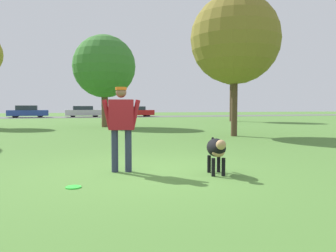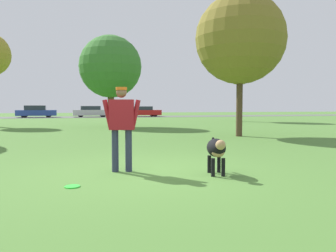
{
  "view_description": "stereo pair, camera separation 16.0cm",
  "coord_description": "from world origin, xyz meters",
  "px_view_note": "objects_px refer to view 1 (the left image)",
  "views": [
    {
      "loc": [
        -1.28,
        -6.17,
        1.27
      ],
      "look_at": [
        0.45,
        -0.24,
        0.9
      ],
      "focal_mm": 35.0,
      "sensor_mm": 36.0,
      "label": 1
    },
    {
      "loc": [
        -1.13,
        -6.22,
        1.27
      ],
      "look_at": [
        0.45,
        -0.24,
        0.9
      ],
      "focal_mm": 35.0,
      "sensor_mm": 36.0,
      "label": 2
    }
  ],
  "objects_px": {
    "parked_car_silver": "(84,112)",
    "person": "(121,122)",
    "tree_mid_center": "(104,67)",
    "tree_near_right": "(235,40)",
    "parked_car_blue": "(28,112)",
    "dog": "(217,149)",
    "tree_far_right": "(233,67)",
    "frisbee": "(73,187)",
    "parked_car_red": "(136,112)"
  },
  "relations": [
    {
      "from": "parked_car_silver",
      "to": "frisbee",
      "type": "bearing_deg",
      "value": -94.64
    },
    {
      "from": "parked_car_silver",
      "to": "parked_car_red",
      "type": "height_order",
      "value": "parked_car_silver"
    },
    {
      "from": "tree_near_right",
      "to": "parked_car_red",
      "type": "distance_m",
      "value": 27.45
    },
    {
      "from": "dog",
      "to": "tree_near_right",
      "type": "height_order",
      "value": "tree_near_right"
    },
    {
      "from": "dog",
      "to": "tree_far_right",
      "type": "distance_m",
      "value": 22.49
    },
    {
      "from": "tree_far_right",
      "to": "tree_mid_center",
      "type": "distance_m",
      "value": 12.02
    },
    {
      "from": "dog",
      "to": "tree_near_right",
      "type": "distance_m",
      "value": 8.9
    },
    {
      "from": "dog",
      "to": "parked_car_blue",
      "type": "height_order",
      "value": "parked_car_blue"
    },
    {
      "from": "frisbee",
      "to": "parked_car_blue",
      "type": "distance_m",
      "value": 34.96
    },
    {
      "from": "tree_near_right",
      "to": "parked_car_silver",
      "type": "bearing_deg",
      "value": 101.05
    },
    {
      "from": "tree_near_right",
      "to": "frisbee",
      "type": "bearing_deg",
      "value": -132.12
    },
    {
      "from": "person",
      "to": "tree_mid_center",
      "type": "relative_size",
      "value": 0.29
    },
    {
      "from": "person",
      "to": "frisbee",
      "type": "relative_size",
      "value": 6.74
    },
    {
      "from": "tree_far_right",
      "to": "parked_car_silver",
      "type": "relative_size",
      "value": 1.42
    },
    {
      "from": "tree_near_right",
      "to": "parked_car_silver",
      "type": "xyz_separation_m",
      "value": [
        -5.35,
        27.38,
        -3.44
      ]
    },
    {
      "from": "frisbee",
      "to": "parked_car_red",
      "type": "distance_m",
      "value": 35.38
    },
    {
      "from": "tree_far_right",
      "to": "tree_mid_center",
      "type": "relative_size",
      "value": 1.11
    },
    {
      "from": "tree_far_right",
      "to": "frisbee",
      "type": "bearing_deg",
      "value": -123.27
    },
    {
      "from": "tree_near_right",
      "to": "parked_car_silver",
      "type": "relative_size",
      "value": 1.36
    },
    {
      "from": "tree_near_right",
      "to": "parked_car_blue",
      "type": "height_order",
      "value": "tree_near_right"
    },
    {
      "from": "dog",
      "to": "frisbee",
      "type": "distance_m",
      "value": 2.63
    },
    {
      "from": "dog",
      "to": "parked_car_silver",
      "type": "bearing_deg",
      "value": -167.21
    },
    {
      "from": "frisbee",
      "to": "parked_car_blue",
      "type": "relative_size",
      "value": 0.06
    },
    {
      "from": "tree_mid_center",
      "to": "person",
      "type": "bearing_deg",
      "value": -94.1
    },
    {
      "from": "tree_near_right",
      "to": "parked_car_blue",
      "type": "xyz_separation_m",
      "value": [
        -11.47,
        27.28,
        -3.41
      ]
    },
    {
      "from": "person",
      "to": "parked_car_blue",
      "type": "xyz_separation_m",
      "value": [
        -5.74,
        33.58,
        -0.31
      ]
    },
    {
      "from": "dog",
      "to": "person",
      "type": "bearing_deg",
      "value": -103.84
    },
    {
      "from": "tree_near_right",
      "to": "parked_car_blue",
      "type": "relative_size",
      "value": 1.36
    },
    {
      "from": "person",
      "to": "tree_near_right",
      "type": "relative_size",
      "value": 0.28
    },
    {
      "from": "frisbee",
      "to": "parked_car_red",
      "type": "height_order",
      "value": "parked_car_red"
    },
    {
      "from": "dog",
      "to": "parked_car_red",
      "type": "distance_m",
      "value": 34.64
    },
    {
      "from": "frisbee",
      "to": "parked_car_silver",
      "type": "relative_size",
      "value": 0.06
    },
    {
      "from": "tree_far_right",
      "to": "parked_car_silver",
      "type": "distance_m",
      "value": 19.37
    },
    {
      "from": "parked_car_silver",
      "to": "parked_car_blue",
      "type": "bearing_deg",
      "value": 178.42
    },
    {
      "from": "frisbee",
      "to": "tree_near_right",
      "type": "xyz_separation_m",
      "value": [
        6.63,
        7.33,
        4.07
      ]
    },
    {
      "from": "dog",
      "to": "tree_mid_center",
      "type": "xyz_separation_m",
      "value": [
        -0.65,
        14.89,
        3.21
      ]
    },
    {
      "from": "parked_car_silver",
      "to": "tree_far_right",
      "type": "bearing_deg",
      "value": -54.45
    },
    {
      "from": "dog",
      "to": "tree_mid_center",
      "type": "height_order",
      "value": "tree_mid_center"
    },
    {
      "from": "parked_car_silver",
      "to": "person",
      "type": "bearing_deg",
      "value": -93.16
    },
    {
      "from": "tree_near_right",
      "to": "person",
      "type": "bearing_deg",
      "value": -132.25
    },
    {
      "from": "frisbee",
      "to": "parked_car_silver",
      "type": "distance_m",
      "value": 34.74
    },
    {
      "from": "parked_car_red",
      "to": "tree_far_right",
      "type": "bearing_deg",
      "value": -71.92
    },
    {
      "from": "tree_near_right",
      "to": "parked_car_blue",
      "type": "distance_m",
      "value": 29.79
    },
    {
      "from": "person",
      "to": "tree_mid_center",
      "type": "bearing_deg",
      "value": 97.19
    },
    {
      "from": "dog",
      "to": "parked_car_blue",
      "type": "bearing_deg",
      "value": -157.18
    },
    {
      "from": "frisbee",
      "to": "tree_near_right",
      "type": "distance_m",
      "value": 10.69
    },
    {
      "from": "tree_near_right",
      "to": "tree_mid_center",
      "type": "bearing_deg",
      "value": 121.03
    },
    {
      "from": "parked_car_blue",
      "to": "tree_near_right",
      "type": "bearing_deg",
      "value": -69.77
    },
    {
      "from": "person",
      "to": "tree_mid_center",
      "type": "distance_m",
      "value": 14.43
    },
    {
      "from": "tree_mid_center",
      "to": "tree_far_right",
      "type": "bearing_deg",
      "value": 22.65
    }
  ]
}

